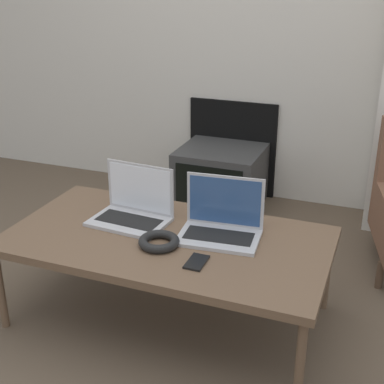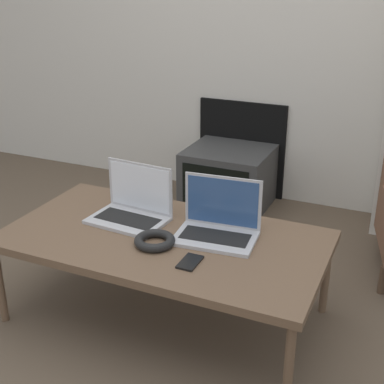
% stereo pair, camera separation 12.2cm
% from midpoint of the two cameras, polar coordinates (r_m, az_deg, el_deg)
% --- Properties ---
extents(ground_plane, '(14.00, 14.00, 0.00)m').
position_cam_midpoint_polar(ground_plane, '(2.35, -6.93, -16.79)').
color(ground_plane, brown).
extents(wall_back, '(7.00, 0.08, 2.60)m').
position_cam_midpoint_polar(wall_back, '(3.59, 6.87, 19.31)').
color(wall_back, beige).
rests_on(wall_back, ground_plane).
extents(table, '(1.40, 0.74, 0.41)m').
position_cam_midpoint_polar(table, '(2.35, -4.15, -5.41)').
color(table, brown).
rests_on(table, ground_plane).
extents(laptop_left, '(0.36, 0.26, 0.25)m').
position_cam_midpoint_polar(laptop_left, '(2.48, -7.68, -1.75)').
color(laptop_left, '#B2B2B7').
rests_on(laptop_left, table).
extents(laptop_right, '(0.37, 0.26, 0.25)m').
position_cam_midpoint_polar(laptop_right, '(2.32, 1.64, -3.34)').
color(laptop_right, '#B2B2B7').
rests_on(laptop_right, table).
extents(headphones, '(0.17, 0.17, 0.04)m').
position_cam_midpoint_polar(headphones, '(2.26, -5.06, -5.30)').
color(headphones, black).
rests_on(headphones, table).
extents(phone, '(0.07, 0.12, 0.01)m').
position_cam_midpoint_polar(phone, '(2.13, -1.16, -7.50)').
color(phone, black).
rests_on(phone, table).
extents(tv, '(0.54, 0.50, 0.40)m').
position_cam_midpoint_polar(tv, '(3.59, 2.08, 1.57)').
color(tv, '#383838').
rests_on(tv, ground_plane).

